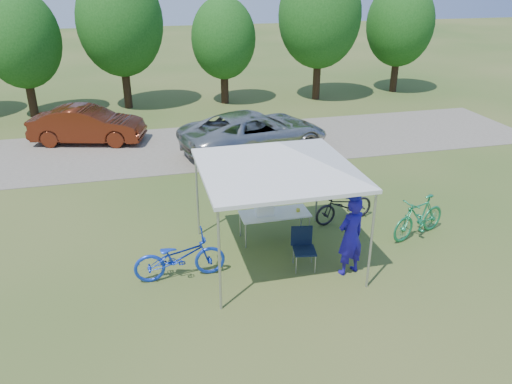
% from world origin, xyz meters
% --- Properties ---
extents(ground, '(100.00, 100.00, 0.00)m').
position_xyz_m(ground, '(0.00, 0.00, 0.00)').
color(ground, '#2D5119').
rests_on(ground, ground).
extents(gravel_strip, '(24.00, 5.00, 0.02)m').
position_xyz_m(gravel_strip, '(0.00, 8.00, 0.01)').
color(gravel_strip, gray).
rests_on(gravel_strip, ground).
extents(canopy, '(4.53, 4.53, 3.00)m').
position_xyz_m(canopy, '(0.00, 0.00, 2.65)').
color(canopy, '#A5A5AA').
rests_on(canopy, ground).
extents(treeline, '(24.89, 4.28, 6.30)m').
position_xyz_m(treeline, '(-0.29, 14.05, 3.53)').
color(treeline, '#382314').
rests_on(treeline, ground).
extents(folding_table, '(1.63, 0.68, 0.67)m').
position_xyz_m(folding_table, '(0.22, 0.88, 0.62)').
color(folding_table, white).
rests_on(folding_table, ground).
extents(folding_chair, '(0.53, 0.55, 0.90)m').
position_xyz_m(folding_chair, '(0.49, -0.42, 0.53)').
color(folding_chair, black).
rests_on(folding_chair, ground).
extents(cooler, '(0.44, 0.30, 0.32)m').
position_xyz_m(cooler, '(-0.03, 0.88, 0.83)').
color(cooler, white).
rests_on(cooler, folding_table).
extents(ice_cream_cup, '(0.09, 0.09, 0.07)m').
position_xyz_m(ice_cream_cup, '(0.79, 0.83, 0.70)').
color(ice_cream_cup, gold).
rests_on(ice_cream_cup, folding_table).
extents(cyclist, '(0.73, 0.59, 1.75)m').
position_xyz_m(cyclist, '(1.34, -0.91, 0.87)').
color(cyclist, '#1D139A').
rests_on(cyclist, ground).
extents(bike_blue, '(1.89, 0.69, 0.99)m').
position_xyz_m(bike_blue, '(-2.13, -0.24, 0.49)').
color(bike_blue, '#1639C4').
rests_on(bike_blue, ground).
extents(bike_green, '(1.76, 1.02, 1.02)m').
position_xyz_m(bike_green, '(3.60, 0.16, 0.51)').
color(bike_green, '#1C7F4D').
rests_on(bike_green, ground).
extents(bike_dark, '(1.74, 0.89, 0.87)m').
position_xyz_m(bike_dark, '(2.18, 1.30, 0.44)').
color(bike_dark, black).
rests_on(bike_dark, ground).
extents(minivan, '(5.61, 3.59, 1.44)m').
position_xyz_m(minivan, '(1.22, 6.88, 0.74)').
color(minivan, '#AFB0AB').
rests_on(minivan, gravel_strip).
extents(sedan, '(4.27, 2.39, 1.33)m').
position_xyz_m(sedan, '(-4.47, 9.41, 0.69)').
color(sedan, '#571F0E').
rests_on(sedan, gravel_strip).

